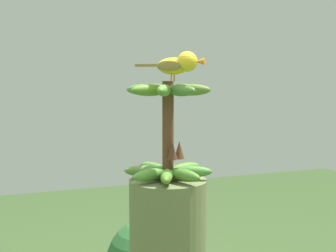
{
  "coord_description": "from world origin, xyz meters",
  "views": [
    {
      "loc": [
        -1.43,
        0.53,
        1.35
      ],
      "look_at": [
        0.0,
        0.0,
        1.18
      ],
      "focal_mm": 48.17,
      "sensor_mm": 36.0,
      "label": 1
    }
  ],
  "objects": [
    {
      "name": "banana_bunch",
      "position": [
        -0.0,
        -0.0,
        1.17
      ],
      "size": [
        0.3,
        0.3,
        0.34
      ],
      "color": "brown",
      "rests_on": "banana_tree"
    },
    {
      "name": "perched_bird",
      "position": [
        -0.06,
        -0.02,
        1.39
      ],
      "size": [
        0.16,
        0.2,
        0.1
      ],
      "color": "#C68933",
      "rests_on": "banana_bunch"
    }
  ]
}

